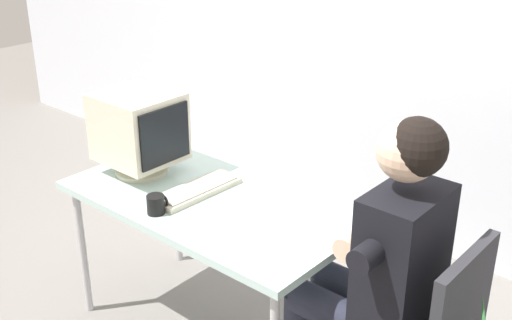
# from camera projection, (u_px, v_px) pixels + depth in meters

# --- Properties ---
(desk) EXTENTS (1.33, 0.74, 0.73)m
(desk) POSITION_uv_depth(u_px,v_px,m) (214.00, 207.00, 2.87)
(desk) COLOR #B7B7BC
(desk) RESTS_ON ground_plane
(crt_monitor) EXTENTS (0.37, 0.33, 0.39)m
(crt_monitor) POSITION_uv_depth(u_px,v_px,m) (139.00, 128.00, 2.99)
(crt_monitor) COLOR beige
(crt_monitor) RESTS_ON desk
(keyboard) EXTENTS (0.17, 0.44, 0.03)m
(keyboard) POSITION_uv_depth(u_px,v_px,m) (197.00, 190.00, 2.88)
(keyboard) COLOR beige
(keyboard) RESTS_ON desk
(person_seated) EXTENTS (0.69, 0.55, 1.31)m
(person_seated) POSITION_uv_depth(u_px,v_px,m) (378.00, 260.00, 2.38)
(person_seated) COLOR black
(person_seated) RESTS_ON ground_plane
(desk_mug) EXTENTS (0.08, 0.09, 0.08)m
(desk_mug) POSITION_uv_depth(u_px,v_px,m) (156.00, 204.00, 2.70)
(desk_mug) COLOR black
(desk_mug) RESTS_ON desk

